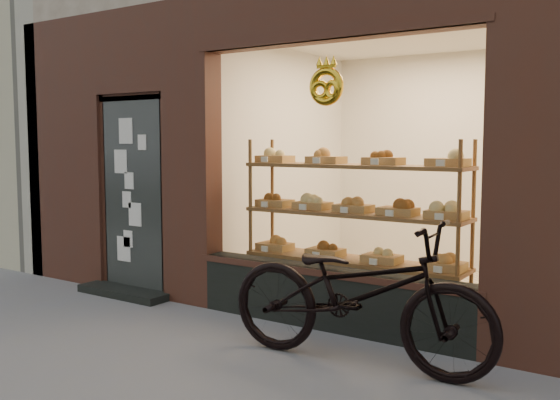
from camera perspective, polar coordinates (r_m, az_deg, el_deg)
The scene contains 4 objects.
ground at distance 4.47m, azimuth -15.02°, elevation -16.94°, with size 90.00×90.00×0.00m, color slate.
neighbor_left at distance 15.41m, azimuth -23.74°, elevation 15.51°, with size 12.00×7.00×9.00m, color #B3B1A5.
display_shelf at distance 5.94m, azimuth 6.71°, elevation -2.53°, with size 2.20×0.45×1.70m.
bicycle at distance 4.75m, azimuth 7.09°, elevation -8.39°, with size 0.74×2.12×1.11m, color black.
Camera 1 is at (3.15, -2.68, 1.69)m, focal length 40.00 mm.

